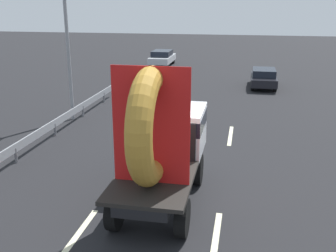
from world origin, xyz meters
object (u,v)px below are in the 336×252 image
flatbed_truck (163,137)px  oncoming_car (162,57)px  distant_sedan (264,77)px  traffic_light (67,26)px

flatbed_truck → oncoming_car: bearing=101.9°
flatbed_truck → distant_sedan: 17.09m
flatbed_truck → oncoming_car: flatbed_truck is taller
flatbed_truck → traffic_light: 9.69m
traffic_light → distant_sedan: bearing=45.6°
flatbed_truck → traffic_light: size_ratio=0.73×
flatbed_truck → traffic_light: bearing=129.5°
oncoming_car → distant_sedan: bearing=-43.3°
distant_sedan → oncoming_car: 11.74m
flatbed_truck → traffic_light: (-5.96, 7.22, 2.52)m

